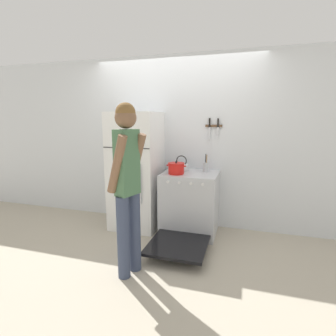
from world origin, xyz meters
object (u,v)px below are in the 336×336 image
object	(u,v)px
dutch_oven_pot	(176,168)
person	(127,181)
utensil_jar	(206,167)
stove_range	(189,204)
refrigerator	(136,171)
tea_kettle	(182,166)

from	to	relation	value
dutch_oven_pot	person	distance (m)	1.09
dutch_oven_pot	utensil_jar	xyz separation A→B (m)	(0.36, 0.26, -0.00)
stove_range	utensil_jar	bearing A→B (deg)	41.86
refrigerator	tea_kettle	size ratio (longest dim) A/B	6.75
refrigerator	person	bearing A→B (deg)	-70.16
stove_range	person	world-z (taller)	person
stove_range	dutch_oven_pot	distance (m)	0.56
utensil_jar	person	xyz separation A→B (m)	(-0.58, -1.33, 0.06)
person	dutch_oven_pot	bearing A→B (deg)	6.53
refrigerator	dutch_oven_pot	bearing A→B (deg)	-10.82
tea_kettle	person	xyz separation A→B (m)	(-0.23, -1.32, 0.07)
stove_range	tea_kettle	bearing A→B (deg)	133.87
refrigerator	dutch_oven_pot	xyz separation A→B (m)	(0.65, -0.12, 0.10)
refrigerator	tea_kettle	xyz separation A→B (m)	(0.66, 0.13, 0.08)
dutch_oven_pot	utensil_jar	size ratio (longest dim) A/B	1.04
tea_kettle	utensil_jar	xyz separation A→B (m)	(0.35, 0.01, 0.01)
dutch_oven_pot	utensil_jar	world-z (taller)	utensil_jar
stove_range	utensil_jar	world-z (taller)	utensil_jar
refrigerator	stove_range	size ratio (longest dim) A/B	1.29
utensil_jar	stove_range	bearing A→B (deg)	-138.14
stove_range	tea_kettle	xyz separation A→B (m)	(-0.16, 0.16, 0.50)
stove_range	dutch_oven_pot	size ratio (longest dim) A/B	4.94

